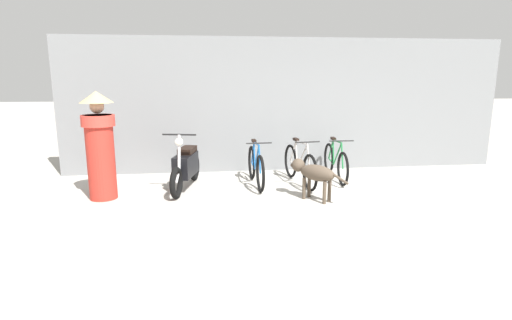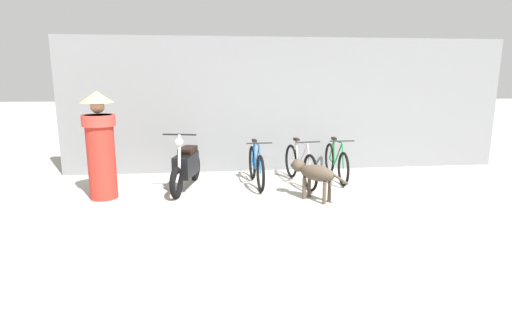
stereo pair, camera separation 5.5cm
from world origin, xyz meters
name	(u,v)px [view 1 (the left image)]	position (x,y,z in m)	size (l,w,h in m)	color
ground_plane	(331,219)	(0.00, 0.00, 0.00)	(60.00, 60.00, 0.00)	#ADA89E
shop_wall_back	(287,105)	(0.00, 3.23, 1.40)	(9.44, 0.20, 2.80)	slate
bicycle_0	(256,167)	(-0.84, 1.98, 0.35)	(0.46, 1.61, 0.86)	black
bicycle_1	(300,165)	(-0.01, 1.97, 0.36)	(0.46, 1.70, 0.87)	black
bicycle_2	(335,162)	(0.78, 2.23, 0.34)	(0.46, 1.64, 0.83)	black
motorcycle	(186,166)	(-2.12, 1.86, 0.41)	(0.59, 1.72, 1.05)	black
stray_dog	(313,173)	(-0.01, 0.95, 0.46)	(0.79, 0.90, 0.65)	#4C3F33
person_in_robes	(100,144)	(-3.46, 1.44, 0.93)	(0.71, 0.71, 1.77)	#B72D23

